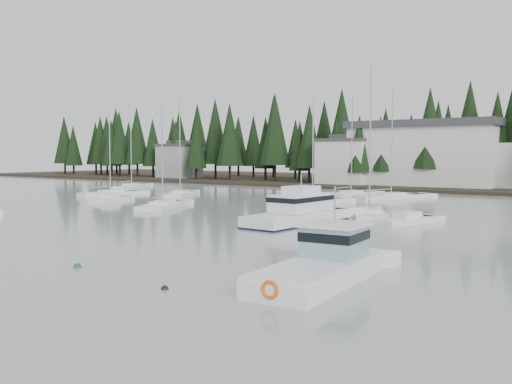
# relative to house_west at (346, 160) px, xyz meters

# --- Properties ---
(far_shore_land) EXTENTS (240.00, 54.00, 1.00)m
(far_shore_land) POSITION_rel_house_west_xyz_m (18.00, 18.00, -4.65)
(far_shore_land) COLOR black
(far_shore_land) RESTS_ON ground
(conifer_treeline) EXTENTS (200.00, 22.00, 20.00)m
(conifer_treeline) POSITION_rel_house_west_xyz_m (18.00, 7.00, -4.65)
(conifer_treeline) COLOR black
(conifer_treeline) RESTS_ON ground
(house_west) EXTENTS (9.54, 7.42, 8.75)m
(house_west) POSITION_rel_house_west_xyz_m (0.00, 0.00, 0.00)
(house_west) COLOR silver
(house_west) RESTS_ON ground
(house_far_west) EXTENTS (8.48, 7.42, 8.25)m
(house_far_west) POSITION_rel_house_west_xyz_m (-42.00, 2.00, -0.25)
(house_far_west) COLOR #999EA0
(house_far_west) RESTS_ON ground
(harbor_inn) EXTENTS (29.50, 11.50, 10.90)m
(harbor_inn) POSITION_rel_house_west_xyz_m (15.04, 3.34, 1.12)
(harbor_inn) COLOR silver
(harbor_inn) RESTS_ON ground
(cabin_cruiser_center) EXTENTS (4.17, 11.50, 4.86)m
(cabin_cruiser_center) POSITION_rel_house_west_xyz_m (20.84, -51.32, -3.93)
(cabin_cruiser_center) COLOR white
(cabin_cruiser_center) RESTS_ON ground
(lobster_boat_teal) EXTENTS (3.71, 9.06, 4.93)m
(lobster_boat_teal) POSITION_rel_house_west_xyz_m (32.89, -69.31, -4.07)
(lobster_boat_teal) COLOR white
(lobster_boat_teal) RESTS_ON ground
(sailboat_0) EXTENTS (6.61, 9.51, 13.89)m
(sailboat_0) POSITION_rel_house_west_xyz_m (-8.47, -34.08, -4.57)
(sailboat_0) COLOR white
(sailboat_0) RESTS_ON ground
(sailboat_1) EXTENTS (6.99, 9.70, 14.60)m
(sailboat_1) POSITION_rel_house_west_xyz_m (23.51, -42.93, -4.58)
(sailboat_1) COLOR white
(sailboat_1) RESTS_ON ground
(sailboat_2) EXTENTS (6.31, 10.62, 12.81)m
(sailboat_2) POSITION_rel_house_west_xyz_m (-27.76, -25.28, -4.59)
(sailboat_2) COLOR white
(sailboat_2) RESTS_ON ground
(sailboat_4) EXTENTS (6.45, 9.52, 11.91)m
(sailboat_4) POSITION_rel_house_west_xyz_m (1.69, -47.88, -4.60)
(sailboat_4) COLOR white
(sailboat_4) RESTS_ON ground
(sailboat_7) EXTENTS (4.27, 9.37, 12.32)m
(sailboat_7) POSITION_rel_house_west_xyz_m (-17.29, -38.84, -4.59)
(sailboat_7) COLOR white
(sailboat_7) RESTS_ON ground
(sailboat_8) EXTENTS (5.39, 8.95, 12.61)m
(sailboat_8) POSITION_rel_house_west_xyz_m (12.50, -34.16, -4.59)
(sailboat_8) COLOR white
(sailboat_8) RESTS_ON ground
(sailboat_9) EXTENTS (4.31, 9.02, 14.35)m
(sailboat_9) POSITION_rel_house_west_xyz_m (10.86, -20.40, -4.58)
(sailboat_9) COLOR white
(sailboat_9) RESTS_ON ground
(sailboat_12) EXTENTS (7.23, 11.05, 14.69)m
(sailboat_12) POSITION_rel_house_west_xyz_m (17.11, -21.59, -4.58)
(sailboat_12) COLOR white
(sailboat_12) RESTS_ON ground
(runabout_0) EXTENTS (3.83, 6.74, 1.42)m
(runabout_0) POSITION_rel_house_west_xyz_m (-9.26, -45.68, -4.52)
(runabout_0) COLOR white
(runabout_0) RESTS_ON ground
(runabout_1) EXTENTS (4.15, 6.80, 1.42)m
(runabout_1) POSITION_rel_house_west_xyz_m (28.33, -46.13, -4.52)
(runabout_1) COLOR white
(runabout_1) RESTS_ON ground
(mooring_buoy_green) EXTENTS (0.43, 0.43, 0.43)m
(mooring_buoy_green) POSITION_rel_house_west_xyz_m (20.92, -73.76, -4.65)
(mooring_buoy_green) COLOR #145933
(mooring_buoy_green) RESTS_ON ground
(mooring_buoy_dark) EXTENTS (0.34, 0.34, 0.34)m
(mooring_buoy_dark) POSITION_rel_house_west_xyz_m (28.02, -74.63, -4.65)
(mooring_buoy_dark) COLOR black
(mooring_buoy_dark) RESTS_ON ground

